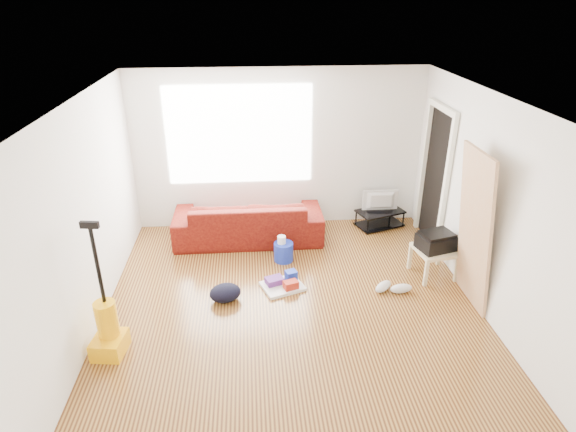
{
  "coord_description": "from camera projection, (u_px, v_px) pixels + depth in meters",
  "views": [
    {
      "loc": [
        -0.45,
        -4.67,
        3.51
      ],
      "look_at": [
        -0.01,
        0.6,
        1.01
      ],
      "focal_mm": 30.0,
      "sensor_mm": 36.0,
      "label": 1
    }
  ],
  "objects": [
    {
      "name": "room",
      "position": [
        299.0,
        213.0,
        5.35
      ],
      "size": [
        4.51,
        5.01,
        2.51
      ],
      "color": "#442211",
      "rests_on": "ground"
    },
    {
      "name": "sofa",
      "position": [
        249.0,
        239.0,
        7.46
      ],
      "size": [
        2.23,
        0.87,
        0.65
      ],
      "primitive_type": "imported",
      "rotation": [
        0.0,
        0.0,
        3.14
      ],
      "color": "#360306",
      "rests_on": "ground"
    },
    {
      "name": "tv_stand",
      "position": [
        380.0,
        218.0,
        7.8
      ],
      "size": [
        0.83,
        0.63,
        0.27
      ],
      "rotation": [
        0.0,
        0.0,
        0.33
      ],
      "color": "black",
      "rests_on": "ground"
    },
    {
      "name": "tv",
      "position": [
        381.0,
        201.0,
        7.68
      ],
      "size": [
        0.58,
        0.08,
        0.33
      ],
      "primitive_type": "imported",
      "rotation": [
        0.0,
        0.0,
        3.14
      ],
      "color": "black",
      "rests_on": "tv_stand"
    },
    {
      "name": "side_table",
      "position": [
        434.0,
        253.0,
        6.39
      ],
      "size": [
        0.56,
        0.56,
        0.4
      ],
      "rotation": [
        0.0,
        0.0,
        0.16
      ],
      "color": "beige",
      "rests_on": "ground"
    },
    {
      "name": "printer",
      "position": [
        436.0,
        241.0,
        6.31
      ],
      "size": [
        0.53,
        0.45,
        0.24
      ],
      "rotation": [
        0.0,
        0.0,
        0.27
      ],
      "color": "black",
      "rests_on": "side_table"
    },
    {
      "name": "bucket",
      "position": [
        284.0,
        260.0,
        6.87
      ],
      "size": [
        0.28,
        0.28,
        0.27
      ],
      "primitive_type": "cylinder",
      "rotation": [
        0.0,
        0.0,
        0.01
      ],
      "color": "#182FB3",
      "rests_on": "ground"
    },
    {
      "name": "toilet_paper",
      "position": [
        282.0,
        248.0,
        6.8
      ],
      "size": [
        0.12,
        0.12,
        0.11
      ],
      "primitive_type": "cylinder",
      "color": "white",
      "rests_on": "bucket"
    },
    {
      "name": "cleaning_tray",
      "position": [
        284.0,
        283.0,
        6.23
      ],
      "size": [
        0.61,
        0.55,
        0.18
      ],
      "rotation": [
        0.0,
        0.0,
        0.35
      ],
      "color": "white",
      "rests_on": "ground"
    },
    {
      "name": "backpack",
      "position": [
        226.0,
        300.0,
        5.99
      ],
      "size": [
        0.46,
        0.4,
        0.21
      ],
      "primitive_type": "ellipsoid",
      "rotation": [
        0.0,
        0.0,
        0.27
      ],
      "color": "black",
      "rests_on": "ground"
    },
    {
      "name": "sneakers",
      "position": [
        392.0,
        288.0,
        6.14
      ],
      "size": [
        0.52,
        0.29,
        0.12
      ],
      "rotation": [
        0.0,
        0.0,
        0.29
      ],
      "color": "silver",
      "rests_on": "ground"
    },
    {
      "name": "vacuum",
      "position": [
        108.0,
        330.0,
        5.04
      ],
      "size": [
        0.36,
        0.4,
        1.51
      ],
      "rotation": [
        0.0,
        0.0,
        -0.14
      ],
      "color": "#FFAF08",
      "rests_on": "ground"
    },
    {
      "name": "door_panel",
      "position": [
        462.0,
        299.0,
        6.01
      ],
      "size": [
        0.24,
        0.78,
        1.94
      ],
      "primitive_type": "cube",
      "rotation": [
        0.0,
        -0.1,
        0.0
      ],
      "color": "tan",
      "rests_on": "ground"
    }
  ]
}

